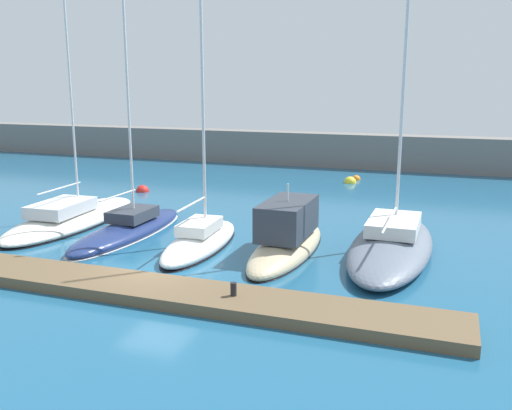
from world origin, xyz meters
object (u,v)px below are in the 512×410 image
sailboat_white_third (200,241)px  motorboat_sand_fourth (287,239)px  sailboat_slate_fifth (392,243)px  sailboat_navy_second (129,228)px  sailboat_ivory_nearest (72,217)px  mooring_buoy_red (143,192)px  mooring_buoy_yellow (350,183)px  mooring_buoy_orange (356,179)px  dock_bollard (233,289)px

sailboat_white_third → motorboat_sand_fourth: size_ratio=1.35×
sailboat_slate_fifth → sailboat_navy_second: bearing=95.4°
sailboat_ivory_nearest → mooring_buoy_red: bearing=3.4°
sailboat_white_third → mooring_buoy_yellow: size_ratio=11.99×
mooring_buoy_orange → dock_bollard: bearing=-89.5°
sailboat_navy_second → dock_bollard: sailboat_navy_second is taller
sailboat_slate_fifth → dock_bollard: (-4.20, -7.43, 0.13)m
sailboat_white_third → mooring_buoy_orange: bearing=-13.6°
sailboat_navy_second → mooring_buoy_yellow: sailboat_navy_second is taller
sailboat_navy_second → sailboat_slate_fifth: bearing=-84.5°
dock_bollard → mooring_buoy_red: bearing=128.8°
mooring_buoy_yellow → dock_bollard: (0.40, -23.63, 0.60)m
mooring_buoy_red → mooring_buoy_yellow: size_ratio=0.96×
mooring_buoy_yellow → sailboat_white_third: bearing=-100.7°
mooring_buoy_orange → mooring_buoy_red: (-12.54, -9.29, 0.00)m
mooring_buoy_orange → dock_bollard: size_ratio=1.48×
motorboat_sand_fourth → sailboat_slate_fifth: (4.21, 1.20, -0.12)m
sailboat_white_third → mooring_buoy_orange: size_ratio=16.62×
motorboat_sand_fourth → dock_bollard: 6.23m
sailboat_ivory_nearest → dock_bollard: 13.95m
motorboat_sand_fourth → mooring_buoy_orange: bearing=1.2°
mooring_buoy_orange → dock_bollard: dock_bollard is taller
sailboat_navy_second → sailboat_slate_fifth: (12.11, 1.01, 0.17)m
sailboat_white_third → dock_bollard: sailboat_white_third is taller
sailboat_slate_fifth → mooring_buoy_yellow: bearing=16.5°
sailboat_ivory_nearest → sailboat_navy_second: size_ratio=1.37×
sailboat_ivory_nearest → sailboat_navy_second: (3.94, -0.93, -0.00)m
sailboat_ivory_nearest → dock_bollard: sailboat_ivory_nearest is taller
dock_bollard → sailboat_navy_second: bearing=140.9°
sailboat_slate_fifth → mooring_buoy_orange: bearing=14.6°
sailboat_navy_second → mooring_buoy_yellow: 18.77m
sailboat_white_third → sailboat_slate_fifth: (7.99, 1.81, 0.15)m
sailboat_ivory_nearest → sailboat_navy_second: 4.05m
sailboat_slate_fifth → mooring_buoy_yellow: 16.84m
motorboat_sand_fourth → sailboat_ivory_nearest: bearing=85.2°
sailboat_navy_second → sailboat_ivory_nearest: bearing=77.4°
mooring_buoy_orange → sailboat_ivory_nearest: bearing=-123.2°
sailboat_slate_fifth → mooring_buoy_yellow: (-4.60, 16.20, -0.47)m
motorboat_sand_fourth → mooring_buoy_red: (-12.74, 9.61, -0.59)m
sailboat_navy_second → mooring_buoy_red: 10.59m
sailboat_navy_second → motorboat_sand_fourth: bearing=-90.7°
sailboat_navy_second → mooring_buoy_orange: (7.69, 18.70, -0.30)m
mooring_buoy_red → mooring_buoy_yellow: bearing=32.2°
mooring_buoy_orange → sailboat_white_third: bearing=-100.4°
motorboat_sand_fourth → mooring_buoy_yellow: bearing=1.9°
sailboat_ivory_nearest → motorboat_sand_fourth: 11.89m
sailboat_navy_second → sailboat_slate_fifth: 12.15m
sailboat_slate_fifth → mooring_buoy_orange: 18.24m
sailboat_white_third → motorboat_sand_fourth: bearing=-84.0°
sailboat_navy_second → motorboat_sand_fourth: 7.90m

